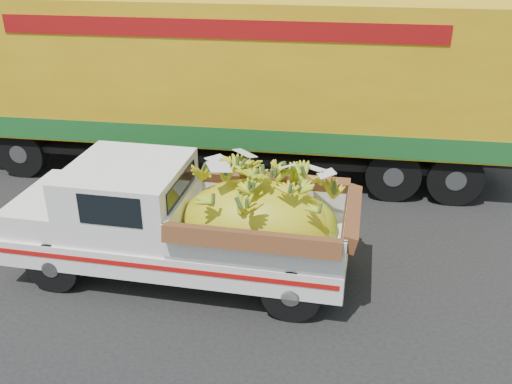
# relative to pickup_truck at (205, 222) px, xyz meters

# --- Properties ---
(ground) EXTENTS (100.00, 100.00, 0.00)m
(ground) POSITION_rel_pickup_truck_xyz_m (-1.81, 0.52, -0.98)
(ground) COLOR black
(ground) RESTS_ON ground
(curb) EXTENTS (60.00, 0.25, 0.15)m
(curb) POSITION_rel_pickup_truck_xyz_m (-1.81, 6.72, -0.91)
(curb) COLOR gray
(curb) RESTS_ON ground
(sidewalk) EXTENTS (60.00, 4.00, 0.14)m
(sidewalk) POSITION_rel_pickup_truck_xyz_m (-1.81, 8.82, -0.91)
(sidewalk) COLOR gray
(sidewalk) RESTS_ON ground
(pickup_truck) EXTENTS (5.32, 2.21, 1.83)m
(pickup_truck) POSITION_rel_pickup_truck_xyz_m (0.00, 0.00, 0.00)
(pickup_truck) COLOR black
(pickup_truck) RESTS_ON ground
(semi_trailer) EXTENTS (12.01, 2.69, 3.80)m
(semi_trailer) POSITION_rel_pickup_truck_xyz_m (-0.33, 4.27, 1.14)
(semi_trailer) COLOR black
(semi_trailer) RESTS_ON ground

